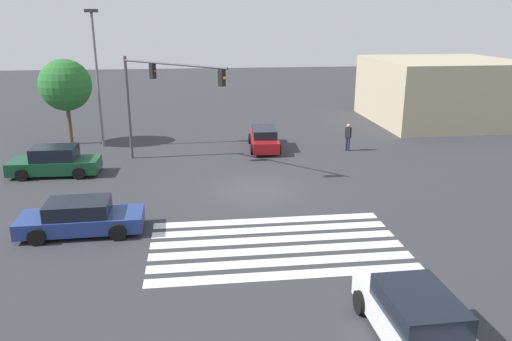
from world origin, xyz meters
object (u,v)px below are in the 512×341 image
car_2 (55,162)px  car_1 (81,218)px  traffic_signal_mast (155,88)px  tree_corner_a (65,85)px  car_3 (264,138)px  pedestrian (348,136)px  car_0 (415,317)px  street_light_pole_a (96,68)px

car_2 → car_1: bearing=111.5°
traffic_signal_mast → car_1: size_ratio=1.26×
traffic_signal_mast → tree_corner_a: bearing=-178.5°
car_1 → car_3: (9.17, 12.42, 0.03)m
car_2 → car_3: car_2 is taller
pedestrian → traffic_signal_mast: bearing=-36.4°
traffic_signal_mast → pedestrian: (11.94, 1.89, -3.53)m
car_0 → street_light_pole_a: 25.90m
pedestrian → street_light_pole_a: 16.79m
car_1 → car_2: car_2 is taller
car_2 → pedestrian: size_ratio=2.69×
car_0 → car_2: car_2 is taller
car_3 → street_light_pole_a: 11.72m
car_0 → street_light_pole_a: bearing=26.6°
car_0 → street_light_pole_a: size_ratio=0.50×
car_1 → tree_corner_a: 16.13m
street_light_pole_a → tree_corner_a: 2.80m
traffic_signal_mast → car_1: (-2.56, -9.31, -3.88)m
traffic_signal_mast → car_2: (-5.59, -1.15, -3.80)m
car_2 → street_light_pole_a: bearing=-103.1°
car_0 → car_3: bearing=2.2°
traffic_signal_mast → car_1: bearing=-60.4°
car_3 → tree_corner_a: 13.68m
car_0 → pedestrian: bearing=-13.0°
street_light_pole_a → tree_corner_a: bearing=155.8°
street_light_pole_a → traffic_signal_mast: bearing=-51.0°
car_1 → street_light_pole_a: bearing=94.4°
car_2 → street_light_pole_a: size_ratio=0.54×
car_0 → pedestrian: pedestrian is taller
car_3 → tree_corner_a: bearing=81.0°
car_0 → tree_corner_a: (-14.11, 23.65, 3.29)m
car_1 → tree_corner_a: bearing=102.4°
car_1 → pedestrian: 18.32m
car_1 → car_2: 8.71m
pedestrian → car_3: bearing=-58.3°
car_3 → tree_corner_a: tree_corner_a is taller
car_0 → tree_corner_a: bearing=29.8°
car_2 → street_light_pole_a: (1.56, 6.12, 4.49)m
tree_corner_a → car_2: bearing=-84.1°
car_0 → car_3: 20.78m
car_3 → pedestrian: (5.32, -1.22, 0.32)m
car_0 → pedestrian: 19.97m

